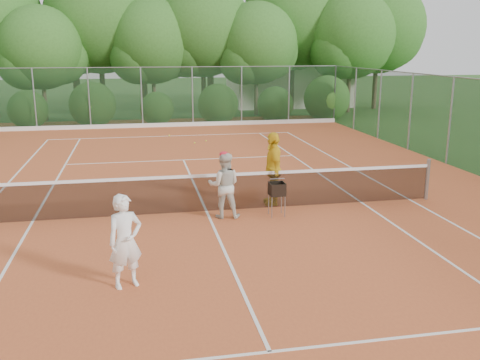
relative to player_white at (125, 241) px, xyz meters
name	(u,v)px	position (x,y,z in m)	size (l,w,h in m)	color
ground	(207,213)	(1.89, 3.95, -0.83)	(120.00, 120.00, 0.00)	#264C1B
clay_court	(207,212)	(1.89, 3.95, -0.82)	(18.00, 36.00, 0.02)	#C1592C
club_building	(288,84)	(10.89, 27.95, 0.67)	(8.00, 5.00, 3.00)	beige
tennis_net	(206,192)	(1.89, 3.95, -0.30)	(11.97, 0.10, 1.10)	gray
player_white	(125,241)	(0.00, 0.00, 0.00)	(0.59, 0.39, 1.62)	white
player_center_grp	(224,185)	(2.25, 3.46, -0.02)	(0.86, 0.73, 1.61)	beige
player_yellow	(273,169)	(3.67, 4.32, 0.13)	(1.11, 0.46, 1.89)	yellow
ball_hopper	(277,190)	(3.52, 3.32, -0.16)	(0.36, 0.36, 0.82)	gray
stray_ball_a	(206,141)	(3.20, 14.06, -0.78)	(0.07, 0.07, 0.07)	gold
stray_ball_b	(195,143)	(2.67, 13.63, -0.78)	(0.07, 0.07, 0.07)	#CFD932
stray_ball_c	(169,135)	(1.74, 15.80, -0.78)	(0.07, 0.07, 0.07)	#D3E735
court_markings	(207,212)	(1.89, 3.95, -0.81)	(11.03, 23.83, 0.01)	white
fence_back	(167,97)	(1.89, 18.95, 0.69)	(18.07, 0.07, 3.00)	#19381E
tropical_treeline	(184,28)	(3.32, 24.17, 4.28)	(32.10, 8.49, 15.03)	brown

